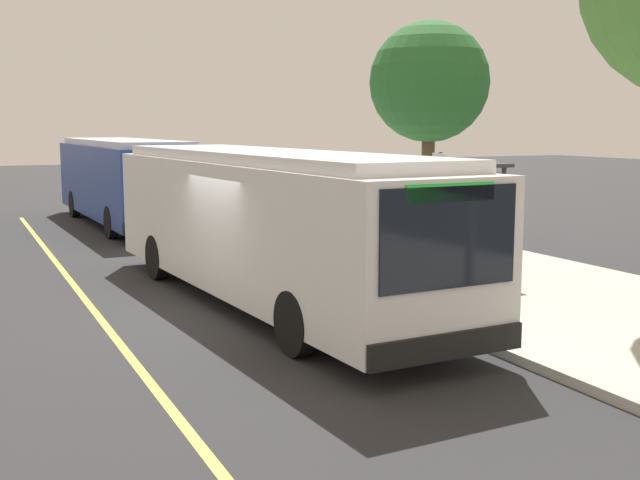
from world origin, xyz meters
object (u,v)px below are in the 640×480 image
route_sign_post (439,207)px  pedestrian_commuter (417,231)px  transit_bus_main (268,221)px  transit_bus_second (124,178)px  waiting_bench (457,251)px

route_sign_post → pedestrian_commuter: 3.04m
route_sign_post → pedestrian_commuter: route_sign_post is taller
transit_bus_main → pedestrian_commuter: size_ratio=6.80×
transit_bus_second → waiting_bench: size_ratio=6.73×
transit_bus_main → waiting_bench: 4.89m
route_sign_post → pedestrian_commuter: size_ratio=1.66×
transit_bus_main → transit_bus_second: 13.67m
transit_bus_main → transit_bus_second: (-13.67, -0.07, -0.00)m
transit_bus_second → route_sign_post: size_ratio=3.84×
transit_bus_second → route_sign_post: 15.89m
transit_bus_second → pedestrian_commuter: size_ratio=6.37×
waiting_bench → pedestrian_commuter: (-0.10, -1.00, 0.48)m
waiting_bench → pedestrian_commuter: size_ratio=0.95×
route_sign_post → transit_bus_main: bearing=-127.8°
waiting_bench → route_sign_post: 3.63m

